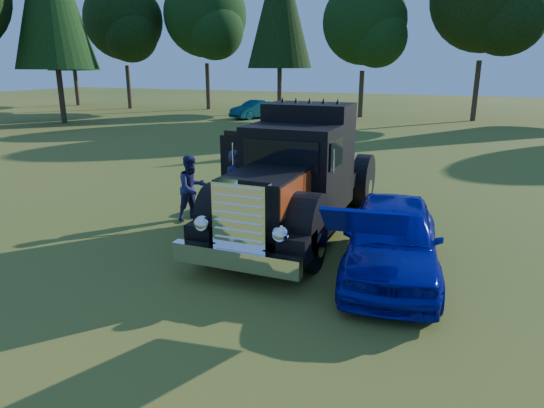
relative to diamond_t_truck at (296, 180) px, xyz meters
The scene contains 7 objects.
ground 3.14m from the diamond_t_truck, 92.98° to the right, with size 120.00×120.00×0.00m, color #315218.
treeline 25.81m from the diamond_t_truck, 85.57° to the left, with size 72.10×24.04×13.84m.
diamond_t_truck is the anchor object (origin of this frame).
hotrod_coupe 3.09m from the diamond_t_truck, 34.08° to the right, with size 2.30×4.54×1.89m.
spectator_near 1.46m from the diamond_t_truck, 166.40° to the right, with size 0.71×0.47×1.95m, color #1C2541.
spectator_far 2.83m from the diamond_t_truck, behind, with size 0.83×0.64×1.70m, color navy.
distant_teal_car 25.39m from the diamond_t_truck, 116.17° to the left, with size 1.39×3.99×1.32m, color #0A3140.
Camera 1 is at (3.80, -7.70, 3.92)m, focal length 32.00 mm.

